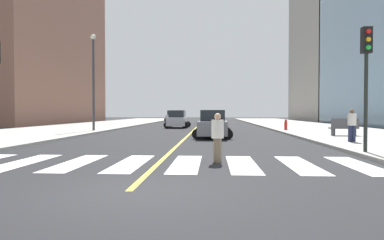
# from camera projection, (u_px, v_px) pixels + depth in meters

# --- Properties ---
(ground_plane) EXTENTS (220.00, 220.00, 0.00)m
(ground_plane) POSITION_uv_depth(u_px,v_px,m) (129.00, 192.00, 7.32)
(ground_plane) COLOR black
(sidewalk_kerb_east) EXTENTS (10.00, 120.00, 0.15)m
(sidewalk_kerb_east) POSITION_uv_depth(u_px,v_px,m) (350.00, 133.00, 26.56)
(sidewalk_kerb_east) COLOR #9E9B93
(sidewalk_kerb_east) RESTS_ON ground
(sidewalk_kerb_west) EXTENTS (10.00, 120.00, 0.15)m
(sidewalk_kerb_west) POSITION_uv_depth(u_px,v_px,m) (38.00, 132.00, 28.00)
(sidewalk_kerb_west) COLOR #9E9B93
(sidewalk_kerb_west) RESTS_ON ground
(crosswalk_paint) EXTENTS (13.50, 4.00, 0.01)m
(crosswalk_paint) POSITION_uv_depth(u_px,v_px,m) (158.00, 163.00, 11.31)
(crosswalk_paint) COLOR silver
(crosswalk_paint) RESTS_ON ground
(lane_divider_paint) EXTENTS (0.16, 80.00, 0.01)m
(lane_divider_paint) POSITION_uv_depth(u_px,v_px,m) (200.00, 125.00, 47.24)
(lane_divider_paint) COLOR yellow
(lane_divider_paint) RESTS_ON ground
(parking_garage_concrete) EXTENTS (18.00, 24.00, 28.57)m
(parking_garage_concrete) POSITION_uv_depth(u_px,v_px,m) (347.00, 49.00, 69.66)
(parking_garage_concrete) COLOR #9E9B93
(parking_garage_concrete) RESTS_ON ground
(low_rise_brick_west) EXTENTS (16.00, 32.00, 26.90)m
(low_rise_brick_west) POSITION_uv_depth(u_px,v_px,m) (22.00, 36.00, 53.88)
(low_rise_brick_west) COLOR brown
(low_rise_brick_west) RESTS_ON ground
(car_blue_nearest) EXTENTS (2.63, 4.09, 1.80)m
(car_blue_nearest) POSITION_uv_depth(u_px,v_px,m) (212.00, 122.00, 30.58)
(car_blue_nearest) COLOR #2D479E
(car_blue_nearest) RESTS_ON ground
(car_gray_second) EXTENTS (2.56, 4.07, 1.81)m
(car_gray_second) POSITION_uv_depth(u_px,v_px,m) (213.00, 125.00, 22.65)
(car_gray_second) COLOR slate
(car_gray_second) RESTS_ON ground
(car_white_third) EXTENTS (2.82, 4.47, 1.98)m
(car_white_third) POSITION_uv_depth(u_px,v_px,m) (173.00, 116.00, 61.49)
(car_white_third) COLOR silver
(car_white_third) RESTS_ON ground
(car_silver_fourth) EXTENTS (2.67, 4.22, 1.87)m
(car_silver_fourth) POSITION_uv_depth(u_px,v_px,m) (178.00, 120.00, 37.30)
(car_silver_fourth) COLOR #B7B7BC
(car_silver_fourth) RESTS_ON ground
(traffic_light_near_corner) EXTENTS (0.36, 0.41, 4.76)m
(traffic_light_near_corner) POSITION_uv_depth(u_px,v_px,m) (366.00, 64.00, 13.31)
(traffic_light_near_corner) COLOR black
(traffic_light_near_corner) RESTS_ON sidewalk_kerb_east
(park_bench) EXTENTS (1.82, 0.62, 1.12)m
(park_bench) POSITION_uv_depth(u_px,v_px,m) (344.00, 127.00, 22.76)
(park_bench) COLOR #47474C
(park_bench) RESTS_ON sidewalk_kerb_east
(pedestrian_crossing) EXTENTS (0.40, 0.40, 1.64)m
(pedestrian_crossing) POSITION_uv_depth(u_px,v_px,m) (218.00, 135.00, 11.52)
(pedestrian_crossing) COLOR brown
(pedestrian_crossing) RESTS_ON ground
(pedestrian_waiting_east) EXTENTS (0.42, 0.42, 1.69)m
(pedestrian_waiting_east) POSITION_uv_depth(u_px,v_px,m) (352.00, 124.00, 17.89)
(pedestrian_waiting_east) COLOR #232847
(pedestrian_waiting_east) RESTS_ON sidewalk_kerb_east
(fire_hydrant) EXTENTS (0.26, 0.26, 0.89)m
(fire_hydrant) POSITION_uv_depth(u_px,v_px,m) (286.00, 125.00, 30.04)
(fire_hydrant) COLOR red
(fire_hydrant) RESTS_ON sidewalk_kerb_east
(street_lamp) EXTENTS (0.44, 0.44, 8.02)m
(street_lamp) POSITION_uv_depth(u_px,v_px,m) (93.00, 74.00, 29.20)
(street_lamp) COLOR #38383D
(street_lamp) RESTS_ON sidewalk_kerb_west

